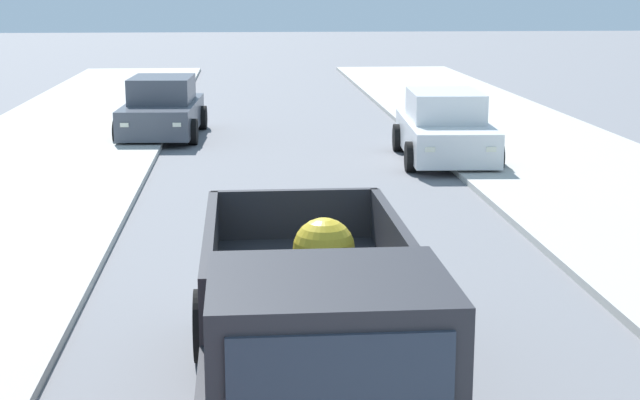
{
  "coord_description": "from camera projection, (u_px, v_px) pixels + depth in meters",
  "views": [
    {
      "loc": [
        -1.15,
        -2.84,
        3.79
      ],
      "look_at": [
        -0.23,
        8.77,
        1.2
      ],
      "focal_mm": 53.92,
      "sensor_mm": 36.0,
      "label": 1
    }
  ],
  "objects": [
    {
      "name": "curb_right",
      "position": [
        596.0,
        221.0,
        15.69
      ],
      "size": [
        0.16,
        60.0,
        0.1
      ],
      "primitive_type": "cube",
      "color": "silver",
      "rests_on": "ground"
    },
    {
      "name": "car_right_near",
      "position": [
        162.0,
        109.0,
        24.66
      ],
      "size": [
        2.18,
        4.33,
        1.54
      ],
      "color": "#474C56",
      "rests_on": "ground"
    },
    {
      "name": "curb_left",
      "position": [
        29.0,
        232.0,
        14.99
      ],
      "size": [
        0.16,
        60.0,
        0.1
      ],
      "primitive_type": "cube",
      "color": "silver",
      "rests_on": "ground"
    },
    {
      "name": "pickup_truck",
      "position": [
        315.0,
        343.0,
        8.3
      ],
      "size": [
        2.25,
        5.22,
        1.8
      ],
      "color": "#28282D",
      "rests_on": "ground"
    },
    {
      "name": "car_left_mid",
      "position": [
        445.0,
        129.0,
        21.26
      ],
      "size": [
        2.2,
        4.33,
        1.54
      ],
      "color": "silver",
      "rests_on": "ground"
    }
  ]
}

